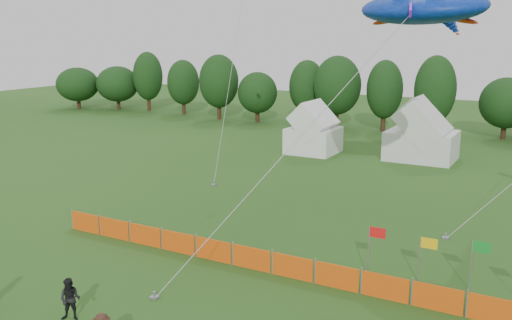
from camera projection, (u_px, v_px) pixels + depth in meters
The scene contains 8 objects.
treeline at pixel (464, 96), 55.58m from camera, with size 104.57×8.78×8.36m.
tent_left at pixel (314, 132), 49.37m from camera, with size 4.08×4.08×3.60m.
tent_right at pixel (422, 136), 46.60m from camera, with size 5.49×4.40×3.88m.
barrier_fence at pixel (251, 258), 25.10m from camera, with size 21.90×0.06×1.00m.
flag_row at pixel (472, 260), 22.59m from camera, with size 8.73×0.85×2.28m.
spectator_b at pixel (70, 299), 20.56m from camera, with size 0.77×0.60×1.59m, color black.
stingray_kite at pixel (426, 8), 28.79m from camera, with size 10.21×22.32×12.60m.
small_kite_dark at pixel (231, 69), 40.06m from camera, with size 1.12×5.92×14.92m.
Camera 1 is at (10.88, -13.55, 10.18)m, focal length 40.00 mm.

